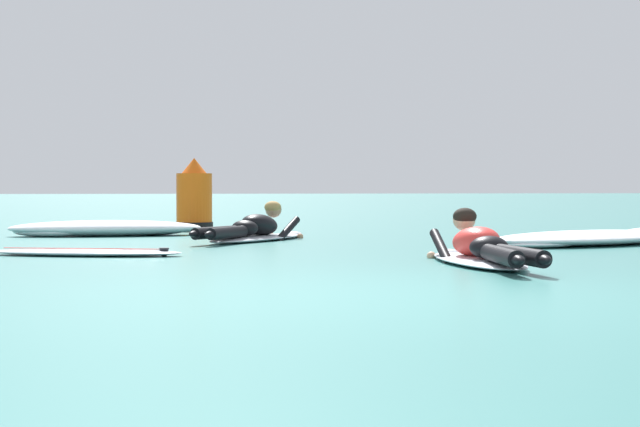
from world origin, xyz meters
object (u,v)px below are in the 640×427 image
Objects in this scene: drifting_surfboard at (86,252)px; surfer_far at (254,230)px; channel_marker_buoy at (194,201)px; surfer_near at (481,250)px.

surfer_far is at bearing 53.29° from drifting_surfboard.
surfer_far is 3.53m from channel_marker_buoy.
surfer_near is at bearing -25.93° from drifting_surfboard.
surfer_far is at bearing 112.05° from surfer_near.
channel_marker_buoy is at bearing 107.29° from surfer_near.
channel_marker_buoy is (1.16, 5.91, 0.42)m from drifting_surfboard.
surfer_far is 1.15× the size of drifting_surfboard.
drifting_surfboard is 6.04m from channel_marker_buoy.
drifting_surfboard is (-3.53, 1.72, -0.10)m from surfer_near.
drifting_surfboard is at bearing -101.09° from channel_marker_buoy.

